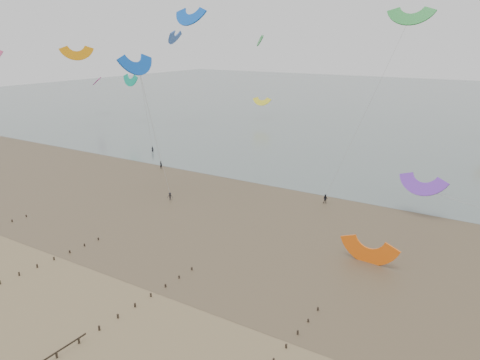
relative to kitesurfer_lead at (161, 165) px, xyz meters
name	(u,v)px	position (x,y,z in m)	size (l,w,h in m)	color
ground	(101,303)	(33.26, -48.03, -0.92)	(500.00, 500.00, 0.00)	brown
sea_and_shore	(233,209)	(29.18, -13.63, -0.92)	(500.00, 665.00, 0.03)	#475654
kitesurfer_lead	(161,165)	(0.00, 0.00, 0.00)	(0.67, 0.44, 1.85)	black
kitesurfers	(428,213)	(59.68, 0.77, -0.08)	(103.24, 29.47, 1.83)	black
grounded_kite	(368,262)	(56.30, -21.35, -0.92)	(6.98, 3.65, 5.32)	#F6600F
kites_airborne	(305,71)	(17.62, 40.16, 19.89)	(226.34, 108.84, 36.98)	#A11769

